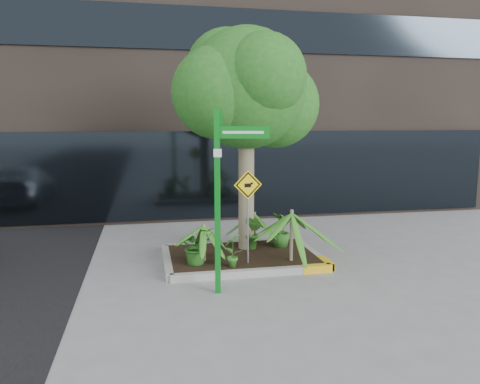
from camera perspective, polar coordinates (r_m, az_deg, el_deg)
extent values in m
plane|color=gray|center=(9.91, -0.57, -8.91)|extent=(80.00, 80.00, 0.00)
cube|color=#9E9E99|center=(11.25, -0.94, -6.38)|extent=(3.20, 0.15, 0.15)
cube|color=#9E9E99|center=(9.18, 1.64, -9.85)|extent=(3.20, 0.15, 0.15)
cube|color=#9E9E99|center=(10.02, -8.88, -8.37)|extent=(0.15, 2.20, 0.15)
cube|color=#9E9E99|center=(10.64, 8.75, -7.36)|extent=(0.15, 2.20, 0.15)
cube|color=yellow|center=(9.55, 9.35, -9.23)|extent=(0.60, 0.17, 0.15)
cube|color=black|center=(10.19, 0.21, -7.70)|extent=(3.05, 2.05, 0.06)
cylinder|color=gray|center=(10.37, 0.77, 1.09)|extent=(0.35, 0.35, 3.25)
cylinder|color=gray|center=(10.30, 1.38, 7.69)|extent=(0.62, 0.17, 1.06)
sphere|color=#1B5F1D|center=(10.30, 0.79, 12.52)|extent=(2.60, 2.60, 2.60)
sphere|color=#1B5F1D|center=(10.79, 4.42, 10.59)|extent=(1.95, 1.95, 1.95)
sphere|color=#1B5F1D|center=(9.96, -2.67, 12.02)|extent=(1.95, 1.95, 1.95)
sphere|color=#1B5F1D|center=(9.74, 2.93, 14.02)|extent=(1.73, 1.73, 1.73)
sphere|color=#1B5F1D|center=(10.81, -1.58, 14.64)|extent=(1.84, 1.84, 1.84)
cylinder|color=gray|center=(9.64, 6.29, -5.26)|extent=(0.07, 0.07, 1.06)
cylinder|color=gray|center=(9.63, -4.42, -6.09)|extent=(0.07, 0.07, 0.79)
cylinder|color=gray|center=(11.05, 1.76, -4.31)|extent=(0.07, 0.07, 0.73)
imported|color=#235D1A|center=(9.44, -5.37, -6.52)|extent=(0.93, 0.93, 0.75)
imported|color=#2C671E|center=(10.71, 4.96, -4.58)|extent=(0.57, 0.57, 0.79)
imported|color=#327524|center=(9.22, -0.91, -7.03)|extent=(0.52, 0.52, 0.69)
imported|color=#265919|center=(10.47, 1.54, -4.97)|extent=(0.58, 0.58, 0.75)
cube|color=#0B7C1B|center=(7.99, -2.76, -1.36)|extent=(0.11, 0.11, 3.20)
cube|color=#0B7C1B|center=(7.83, 0.35, 7.29)|extent=(0.87, 0.27, 0.21)
cube|color=#0B7C1B|center=(8.30, -2.46, 8.93)|extent=(0.27, 0.87, 0.21)
cube|color=white|center=(7.81, 0.38, 7.28)|extent=(0.66, 0.19, 0.05)
cube|color=white|center=(8.30, -2.58, 8.93)|extent=(0.19, 0.66, 0.05)
cube|color=white|center=(7.84, -2.75, 4.77)|extent=(0.13, 0.04, 0.14)
cylinder|color=slate|center=(9.36, 0.95, -3.53)|extent=(0.05, 0.08, 1.73)
cube|color=yellow|center=(9.21, 0.98, 0.88)|extent=(0.58, 0.07, 0.58)
cube|color=black|center=(9.20, 1.00, 0.87)|extent=(0.51, 0.05, 0.52)
cube|color=yellow|center=(9.20, 1.00, 0.87)|extent=(0.44, 0.05, 0.44)
cube|color=black|center=(9.20, 0.95, 0.81)|extent=(0.14, 0.02, 0.08)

